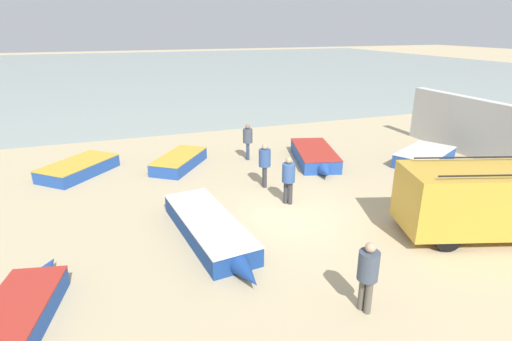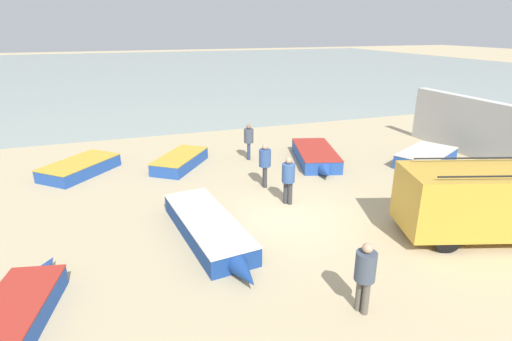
% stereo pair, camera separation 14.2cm
% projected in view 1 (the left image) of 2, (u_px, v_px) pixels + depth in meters
% --- Properties ---
extents(ground_plane, '(200.00, 200.00, 0.00)m').
position_uv_depth(ground_plane, '(288.00, 218.00, 13.05)').
color(ground_plane, tan).
extents(sea_water, '(120.00, 80.00, 0.01)m').
position_uv_depth(sea_water, '(143.00, 68.00, 58.99)').
color(sea_water, '#99A89E').
rests_on(sea_water, ground_plane).
extents(parked_van, '(5.54, 3.42, 2.22)m').
position_uv_depth(parked_van, '(492.00, 199.00, 11.65)').
color(parked_van, gold).
rests_on(parked_van, ground_plane).
extents(fishing_rowboat_0, '(1.96, 5.50, 0.59)m').
position_uv_depth(fishing_rowboat_0, '(210.00, 229.00, 11.71)').
color(fishing_rowboat_0, navy).
rests_on(fishing_rowboat_0, ground_plane).
extents(fishing_rowboat_1, '(3.39, 3.56, 0.55)m').
position_uv_depth(fishing_rowboat_1, '(80.00, 167.00, 16.89)').
color(fishing_rowboat_1, '#234CA3').
rests_on(fishing_rowboat_1, ground_plane).
extents(fishing_rowboat_2, '(2.06, 4.79, 0.51)m').
position_uv_depth(fishing_rowboat_2, '(9.00, 329.00, 7.91)').
color(fishing_rowboat_2, '#234CA3').
rests_on(fishing_rowboat_2, ground_plane).
extents(fishing_rowboat_3, '(3.90, 2.97, 0.63)m').
position_uv_depth(fishing_rowboat_3, '(425.00, 157.00, 18.16)').
color(fishing_rowboat_3, '#234CA3').
rests_on(fishing_rowboat_3, ground_plane).
extents(fishing_rowboat_4, '(2.59, 4.67, 0.61)m').
position_uv_depth(fishing_rowboat_4, '(315.00, 156.00, 18.28)').
color(fishing_rowboat_4, '#234CA3').
rests_on(fishing_rowboat_4, ground_plane).
extents(fishing_rowboat_5, '(2.94, 3.56, 0.55)m').
position_uv_depth(fishing_rowboat_5, '(181.00, 160.00, 17.77)').
color(fishing_rowboat_5, '#234CA3').
rests_on(fishing_rowboat_5, ground_plane).
extents(fisherman_0, '(0.45, 0.45, 1.71)m').
position_uv_depth(fisherman_0, '(288.00, 176.00, 13.77)').
color(fisherman_0, '#38383D').
rests_on(fisherman_0, ground_plane).
extents(fisherman_1, '(0.46, 0.46, 1.74)m').
position_uv_depth(fisherman_1, '(265.00, 161.00, 15.26)').
color(fisherman_1, '#38383D').
rests_on(fisherman_1, ground_plane).
extents(fisherman_2, '(0.45, 0.45, 1.70)m').
position_uv_depth(fisherman_2, '(368.00, 271.00, 8.46)').
color(fisherman_2, '#5B564C').
rests_on(fisherman_2, ground_plane).
extents(fisherman_3, '(0.44, 0.44, 1.68)m').
position_uv_depth(fisherman_3, '(248.00, 139.00, 18.47)').
color(fisherman_3, navy).
rests_on(fisherman_3, ground_plane).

